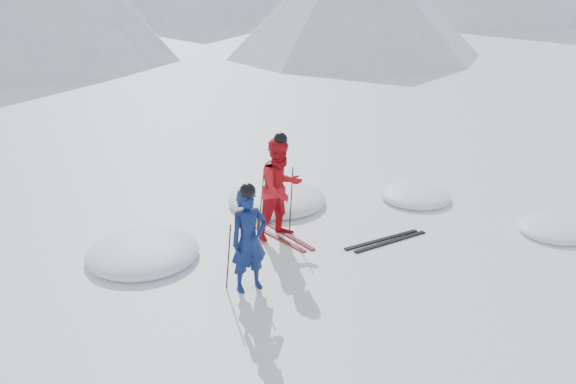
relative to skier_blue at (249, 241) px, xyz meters
name	(u,v)px	position (x,y,z in m)	size (l,w,h in m)	color
ground	(384,237)	(3.09, 0.59, -0.87)	(160.00, 160.00, 0.00)	white
skier_blue	(249,241)	(0.00, 0.00, 0.00)	(0.63, 0.42, 1.74)	#0D1C51
skier_red	(281,189)	(1.34, 1.55, 0.13)	(0.97, 0.75, 1.99)	red
pole_blue_left	(229,257)	(-0.30, 0.15, -0.29)	(0.02, 0.02, 1.16)	black
pole_blue_right	(257,247)	(0.25, 0.25, -0.29)	(0.02, 0.02, 1.16)	black
pole_red_left	(261,203)	(1.04, 1.80, -0.21)	(0.02, 0.02, 1.32)	black
pole_red_right	(291,200)	(1.64, 1.70, -0.21)	(0.02, 0.02, 1.32)	black
ski_worn_left	(275,237)	(1.22, 1.55, -0.85)	(0.09, 1.70, 0.03)	black
ski_worn_right	(286,234)	(1.46, 1.55, -0.85)	(0.09, 1.70, 0.03)	black
ski_loose_a	(382,240)	(2.98, 0.50, -0.85)	(0.09, 1.70, 0.03)	black
ski_loose_b	(391,242)	(3.08, 0.35, -0.85)	(0.09, 1.70, 0.03)	black
snow_lumps	(287,222)	(1.76, 2.11, -0.87)	(9.20, 5.62, 0.48)	white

